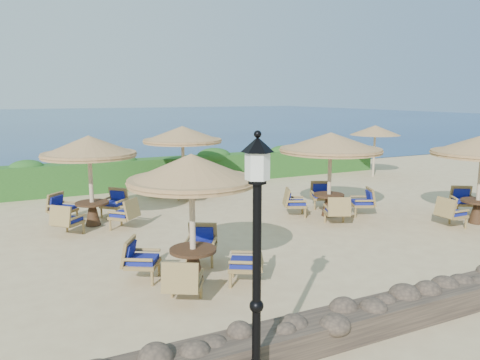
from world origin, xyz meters
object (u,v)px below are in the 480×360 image
cafe_set_0 (192,198)px  cafe_set_4 (183,147)px  cafe_set_1 (330,156)px  cafe_set_3 (90,165)px  extra_parasol (375,130)px  lamp_post (257,279)px

cafe_set_0 → cafe_set_4: size_ratio=0.94×
cafe_set_1 → cafe_set_3: size_ratio=1.18×
extra_parasol → cafe_set_4: bearing=-178.8°
extra_parasol → cafe_set_3: 13.57m
extra_parasol → cafe_set_0: cafe_set_0 is taller
extra_parasol → cafe_set_1: (-6.33, -5.06, -0.25)m
lamp_post → cafe_set_4: bearing=75.2°
cafe_set_1 → cafe_set_3: 7.23m
cafe_set_1 → cafe_set_4: same height
cafe_set_0 → cafe_set_3: same height
lamp_post → cafe_set_0: lamp_post is taller
cafe_set_1 → cafe_set_4: 5.79m
cafe_set_0 → cafe_set_4: (2.57, 7.99, 0.10)m
lamp_post → cafe_set_1: 9.36m
cafe_set_0 → cafe_set_1: (5.72, 3.13, 0.15)m
lamp_post → cafe_set_3: 9.08m
cafe_set_0 → cafe_set_4: bearing=72.2°
cafe_set_4 → cafe_set_0: bearing=-107.8°
extra_parasol → lamp_post: bearing=-136.4°
cafe_set_1 → cafe_set_3: same height
lamp_post → cafe_set_1: bearing=47.9°
cafe_set_0 → cafe_set_1: 6.52m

